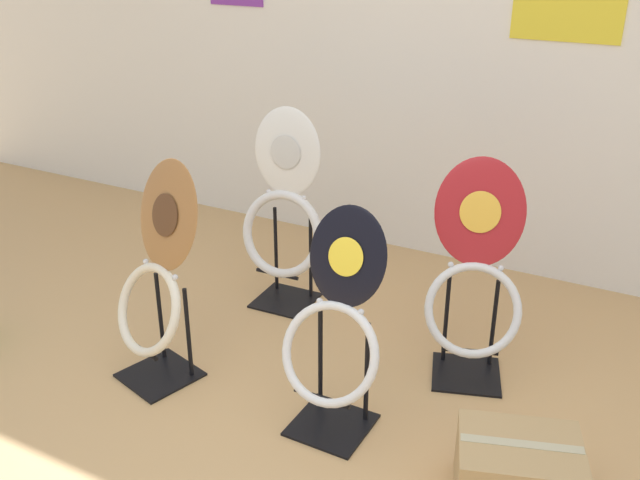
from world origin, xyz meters
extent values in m
cube|color=silver|center=(0.00, 2.34, 1.30)|extent=(8.00, 0.06, 2.60)
cube|color=black|center=(0.26, 1.24, 0.01)|extent=(0.35, 0.35, 0.01)
cylinder|color=black|center=(0.13, 1.30, 0.21)|extent=(0.02, 0.02, 0.40)
cylinder|color=black|center=(0.32, 1.36, 0.21)|extent=(0.02, 0.02, 0.40)
cylinder|color=black|center=(0.28, 1.17, 0.17)|extent=(0.22, 0.09, 0.02)
torus|color=silver|center=(0.26, 1.22, 0.33)|extent=(0.43, 0.32, 0.36)
ellipsoid|color=#AD1E23|center=(0.22, 1.36, 0.69)|extent=(0.39, 0.26, 0.42)
ellipsoid|color=yellow|center=(0.22, 1.35, 0.70)|extent=(0.17, 0.10, 0.16)
sphere|color=silver|center=(0.14, 1.27, 0.48)|extent=(0.02, 0.02, 0.02)
sphere|color=silver|center=(0.33, 1.33, 0.48)|extent=(0.02, 0.02, 0.02)
cube|color=black|center=(-0.09, 0.68, 0.01)|extent=(0.28, 0.28, 0.01)
cylinder|color=black|center=(-0.19, 0.78, 0.22)|extent=(0.02, 0.02, 0.42)
cylinder|color=black|center=(0.01, 0.77, 0.22)|extent=(0.02, 0.02, 0.42)
cylinder|color=black|center=(-0.09, 0.61, 0.18)|extent=(0.22, 0.02, 0.02)
torus|color=silver|center=(-0.09, 0.66, 0.33)|extent=(0.38, 0.21, 0.35)
ellipsoid|color=black|center=(-0.09, 0.80, 0.66)|extent=(0.30, 0.14, 0.36)
ellipsoid|color=yellow|center=(-0.09, 0.78, 0.67)|extent=(0.14, 0.05, 0.14)
sphere|color=silver|center=(-0.18, 0.74, 0.49)|extent=(0.02, 0.02, 0.02)
sphere|color=silver|center=(-0.01, 0.74, 0.49)|extent=(0.02, 0.02, 0.02)
cube|color=black|center=(-0.88, 0.63, 0.01)|extent=(0.35, 0.35, 0.01)
cylinder|color=black|center=(-0.95, 0.75, 0.21)|extent=(0.02, 0.02, 0.40)
cylinder|color=black|center=(-0.76, 0.70, 0.21)|extent=(0.02, 0.02, 0.40)
cylinder|color=black|center=(-0.90, 0.56, 0.17)|extent=(0.22, 0.08, 0.02)
torus|color=beige|center=(-0.88, 0.61, 0.33)|extent=(0.42, 0.29, 0.36)
ellipsoid|color=#936033|center=(-0.85, 0.74, 0.70)|extent=(0.39, 0.24, 0.44)
ellipsoid|color=#4C2D19|center=(-0.85, 0.73, 0.70)|extent=(0.17, 0.09, 0.16)
sphere|color=silver|center=(-0.96, 0.71, 0.48)|extent=(0.02, 0.02, 0.02)
sphere|color=silver|center=(-0.77, 0.66, 0.48)|extent=(0.02, 0.02, 0.02)
cube|color=black|center=(-0.74, 1.43, 0.01)|extent=(0.29, 0.29, 0.01)
cylinder|color=black|center=(-0.84, 1.52, 0.23)|extent=(0.02, 0.02, 0.45)
cylinder|color=black|center=(-0.64, 1.53, 0.23)|extent=(0.02, 0.02, 0.45)
cylinder|color=black|center=(-0.73, 1.36, 0.19)|extent=(0.22, 0.03, 0.02)
torus|color=silver|center=(-0.74, 1.41, 0.38)|extent=(0.43, 0.17, 0.42)
ellipsoid|color=white|center=(-0.74, 1.48, 0.77)|extent=(0.34, 0.08, 0.42)
ellipsoid|color=silver|center=(-0.74, 1.46, 0.77)|extent=(0.15, 0.03, 0.16)
sphere|color=silver|center=(-0.83, 1.46, 0.56)|extent=(0.02, 0.02, 0.02)
sphere|color=silver|center=(-0.64, 1.47, 0.56)|extent=(0.02, 0.02, 0.02)
cube|color=tan|center=(0.61, 0.63, 0.12)|extent=(0.46, 0.40, 0.24)
cube|color=#B7AD89|center=(0.61, 0.63, 0.24)|extent=(0.37, 0.15, 0.00)
camera|label=1|loc=(0.88, -1.25, 1.75)|focal=40.00mm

